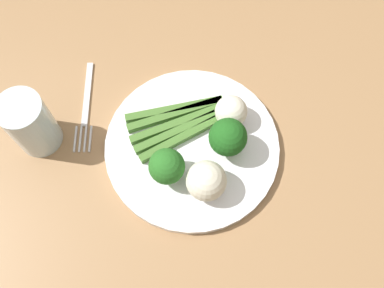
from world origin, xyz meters
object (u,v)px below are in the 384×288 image
object	(u,v)px
fork	(86,107)
dining_table	(162,142)
asparagus_bundle	(179,123)
broccoli_left	(228,138)
water_glass	(30,124)
cauliflower_front_left	(231,112)
cauliflower_right	(206,181)
broccoli_near_center	(167,167)
plate	(192,147)

from	to	relation	value
fork	dining_table	bearing A→B (deg)	79.99
asparagus_bundle	broccoli_left	size ratio (longest dim) A/B	2.38
dining_table	water_glass	world-z (taller)	water_glass
dining_table	cauliflower_front_left	size ratio (longest dim) A/B	26.58
broccoli_left	cauliflower_front_left	distance (m)	0.05
cauliflower_right	broccoli_left	bearing A→B (deg)	-114.07
broccoli_near_center	broccoli_left	bearing A→B (deg)	-150.64
dining_table	water_glass	bearing A→B (deg)	13.19
broccoli_left	cauliflower_right	size ratio (longest dim) A/B	1.18
cauliflower_right	cauliflower_front_left	bearing A→B (deg)	-106.62
fork	plate	bearing A→B (deg)	67.16
broccoli_near_center	cauliflower_front_left	bearing A→B (deg)	-133.17
asparagus_bundle	cauliflower_right	size ratio (longest dim) A/B	2.80
fork	water_glass	xyz separation A→B (m)	(0.06, 0.06, 0.05)
asparagus_bundle	broccoli_left	world-z (taller)	broccoli_left
broccoli_left	broccoli_near_center	bearing A→B (deg)	29.36
dining_table	plate	xyz separation A→B (m)	(-0.06, 0.05, 0.10)
broccoli_near_center	water_glass	bearing A→B (deg)	-15.09
asparagus_bundle	broccoli_near_center	distance (m)	0.09
cauliflower_front_left	water_glass	distance (m)	0.30
fork	water_glass	bearing A→B (deg)	-51.00
broccoli_left	cauliflower_right	bearing A→B (deg)	65.93
cauliflower_right	water_glass	bearing A→B (deg)	-15.19
dining_table	fork	distance (m)	0.16
broccoli_left	fork	size ratio (longest dim) A/B	0.43
plate	asparagus_bundle	xyz separation A→B (m)	(0.02, -0.03, 0.01)
dining_table	broccoli_left	bearing A→B (deg)	155.30
plate	dining_table	bearing A→B (deg)	-40.61
plate	broccoli_near_center	world-z (taller)	broccoli_near_center
dining_table	broccoli_near_center	world-z (taller)	broccoli_near_center
broccoli_left	broccoli_near_center	xyz separation A→B (m)	(0.09, 0.05, -0.00)
dining_table	broccoli_near_center	xyz separation A→B (m)	(-0.02, 0.10, 0.15)
dining_table	fork	bearing A→B (deg)	-6.75
broccoli_near_center	cauliflower_right	distance (m)	0.06
dining_table	plate	distance (m)	0.13
broccoli_left	broccoli_near_center	distance (m)	0.10
asparagus_bundle	water_glass	xyz separation A→B (m)	(0.22, 0.03, 0.03)
water_glass	dining_table	bearing A→B (deg)	-166.81
broccoli_near_center	water_glass	world-z (taller)	water_glass
water_glass	cauliflower_right	bearing A→B (deg)	164.81
cauliflower_right	cauliflower_front_left	distance (m)	0.12
plate	broccoli_left	world-z (taller)	broccoli_left
cauliflower_front_left	fork	xyz separation A→B (m)	(0.24, -0.02, -0.04)
cauliflower_right	water_glass	world-z (taller)	water_glass
asparagus_bundle	cauliflower_front_left	size ratio (longest dim) A/B	3.31
plate	cauliflower_front_left	distance (m)	0.08
broccoli_left	water_glass	world-z (taller)	water_glass
cauliflower_front_left	plate	bearing A→B (deg)	39.30
asparagus_bundle	fork	size ratio (longest dim) A/B	1.02
broccoli_left	broccoli_near_center	size ratio (longest dim) A/B	1.08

